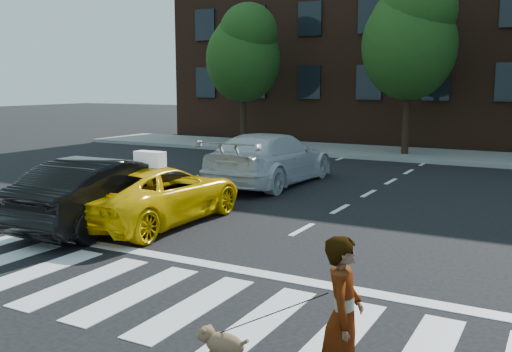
# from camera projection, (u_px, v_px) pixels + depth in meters

# --- Properties ---
(ground) EXTENTS (120.00, 120.00, 0.00)m
(ground) POSITION_uv_depth(u_px,v_px,m) (83.00, 282.00, 8.49)
(ground) COLOR black
(ground) RESTS_ON ground
(crosswalk) EXTENTS (13.00, 2.40, 0.01)m
(crosswalk) POSITION_uv_depth(u_px,v_px,m) (83.00, 282.00, 8.49)
(crosswalk) COLOR silver
(crosswalk) RESTS_ON ground
(stop_line) EXTENTS (12.00, 0.30, 0.01)m
(stop_line) POSITION_uv_depth(u_px,v_px,m) (152.00, 254.00, 9.87)
(stop_line) COLOR silver
(stop_line) RESTS_ON ground
(sidewalk_far) EXTENTS (30.00, 4.00, 0.15)m
(sidewalk_far) POSITION_uv_depth(u_px,v_px,m) (395.00, 153.00, 23.65)
(sidewalk_far) COLOR slate
(sidewalk_far) RESTS_ON ground
(building) EXTENTS (26.00, 10.00, 12.00)m
(building) POSITION_uv_depth(u_px,v_px,m) (439.00, 23.00, 29.20)
(building) COLOR #3F2316
(building) RESTS_ON ground
(tree_left) EXTENTS (3.39, 3.38, 6.50)m
(tree_left) POSITION_uv_depth(u_px,v_px,m) (244.00, 50.00, 25.80)
(tree_left) COLOR black
(tree_left) RESTS_ON ground
(tree_mid) EXTENTS (3.69, 3.69, 7.10)m
(tree_mid) POSITION_uv_depth(u_px,v_px,m) (410.00, 34.00, 22.19)
(tree_mid) COLOR black
(tree_mid) RESTS_ON ground
(taxi) EXTENTS (2.06, 4.41, 1.22)m
(taxi) POSITION_uv_depth(u_px,v_px,m) (157.00, 194.00, 12.13)
(taxi) COLOR yellow
(taxi) RESTS_ON ground
(black_sedan) EXTENTS (1.61, 4.40, 1.44)m
(black_sedan) POSITION_uv_depth(u_px,v_px,m) (108.00, 192.00, 11.76)
(black_sedan) COLOR black
(black_sedan) RESTS_ON ground
(white_suv) EXTENTS (2.14, 5.24, 1.52)m
(white_suv) POSITION_uv_depth(u_px,v_px,m) (271.00, 159.00, 16.71)
(white_suv) COLOR silver
(white_suv) RESTS_ON ground
(woman) EXTENTS (0.49, 0.63, 1.55)m
(woman) POSITION_uv_depth(u_px,v_px,m) (343.00, 317.00, 5.31)
(woman) COLOR #999999
(woman) RESTS_ON ground
(dog) EXTENTS (0.64, 0.25, 0.36)m
(dog) POSITION_uv_depth(u_px,v_px,m) (221.00, 343.00, 6.03)
(dog) COLOR brown
(dog) RESTS_ON ground
(taxi_sign) EXTENTS (0.65, 0.28, 0.32)m
(taxi_sign) POSITION_uv_depth(u_px,v_px,m) (150.00, 159.00, 11.83)
(taxi_sign) COLOR white
(taxi_sign) RESTS_ON taxi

